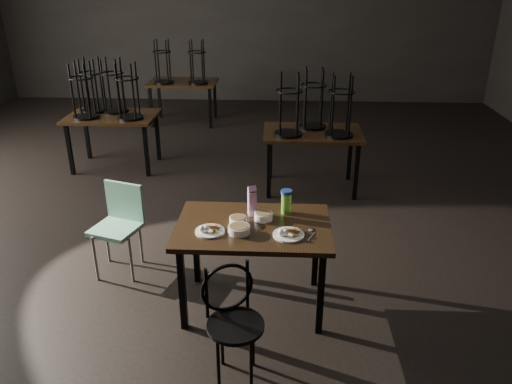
# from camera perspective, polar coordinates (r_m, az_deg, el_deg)

# --- Properties ---
(main_table) EXTENTS (1.20, 0.80, 0.75)m
(main_table) POSITION_cam_1_polar(r_m,az_deg,el_deg) (3.91, -0.31, -4.78)
(main_table) COLOR black
(main_table) RESTS_ON ground
(plate_left) EXTENTS (0.22, 0.22, 0.07)m
(plate_left) POSITION_cam_1_polar(r_m,az_deg,el_deg) (3.78, -5.33, -4.31)
(plate_left) COLOR white
(plate_left) RESTS_ON main_table
(plate_right) EXTENTS (0.24, 0.24, 0.08)m
(plate_right) POSITION_cam_1_polar(r_m,az_deg,el_deg) (3.72, 3.72, -4.73)
(plate_right) COLOR white
(plate_right) RESTS_ON main_table
(bowl_near) EXTENTS (0.14, 0.14, 0.05)m
(bowl_near) POSITION_cam_1_polar(r_m,az_deg,el_deg) (3.88, -2.08, -3.23)
(bowl_near) COLOR white
(bowl_near) RESTS_ON main_table
(bowl_far) EXTENTS (0.15, 0.15, 0.06)m
(bowl_far) POSITION_cam_1_polar(r_m,az_deg,el_deg) (3.94, 0.86, -2.75)
(bowl_far) COLOR white
(bowl_far) RESTS_ON main_table
(bowl_big) EXTENTS (0.17, 0.17, 0.06)m
(bowl_big) POSITION_cam_1_polar(r_m,az_deg,el_deg) (3.75, -1.96, -4.27)
(bowl_big) COLOR white
(bowl_big) RESTS_ON main_table
(juice_carton) EXTENTS (0.08, 0.08, 0.25)m
(juice_carton) POSITION_cam_1_polar(r_m,az_deg,el_deg) (3.98, -0.46, -1.09)
(juice_carton) COLOR #8B197B
(juice_carton) RESTS_ON main_table
(water_bottle) EXTENTS (0.11, 0.11, 0.20)m
(water_bottle) POSITION_cam_1_polar(r_m,az_deg,el_deg) (4.02, 3.48, -1.10)
(water_bottle) COLOR #70C038
(water_bottle) RESTS_ON main_table
(spoon) EXTENTS (0.07, 0.21, 0.01)m
(spoon) POSITION_cam_1_polar(r_m,az_deg,el_deg) (3.81, 6.28, -4.39)
(spoon) COLOR silver
(spoon) RESTS_ON main_table
(bentwood_chair) EXTENTS (0.43, 0.43, 0.80)m
(bentwood_chair) POSITION_cam_1_polar(r_m,az_deg,el_deg) (3.40, -2.73, -13.74)
(bentwood_chair) COLOR black
(bentwood_chair) RESTS_ON ground
(school_chair) EXTENTS (0.48, 0.48, 0.82)m
(school_chair) POSITION_cam_1_polar(r_m,az_deg,el_deg) (4.66, -15.34, -3.13)
(school_chair) COLOR #69A486
(school_chair) RESTS_ON ground
(bg_table_left) EXTENTS (1.20, 0.80, 1.48)m
(bg_table_left) POSITION_cam_1_polar(r_m,az_deg,el_deg) (7.13, -16.40, 8.83)
(bg_table_left) COLOR black
(bg_table_left) RESTS_ON ground
(bg_table_right) EXTENTS (1.20, 0.80, 1.48)m
(bg_table_right) POSITION_cam_1_polar(r_m,az_deg,el_deg) (6.15, 6.51, 7.09)
(bg_table_right) COLOR black
(bg_table_right) RESTS_ON ground
(bg_table_far) EXTENTS (1.20, 0.80, 1.48)m
(bg_table_far) POSITION_cam_1_polar(r_m,az_deg,el_deg) (9.08, -8.42, 12.37)
(bg_table_far) COLOR black
(bg_table_far) RESTS_ON ground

